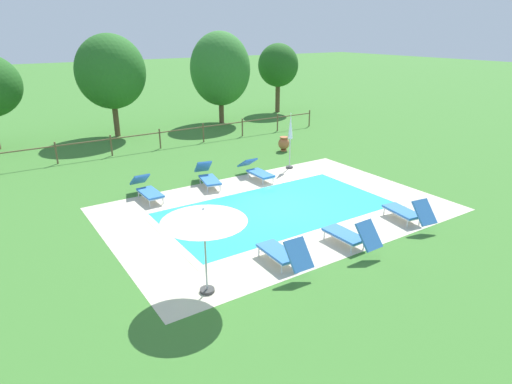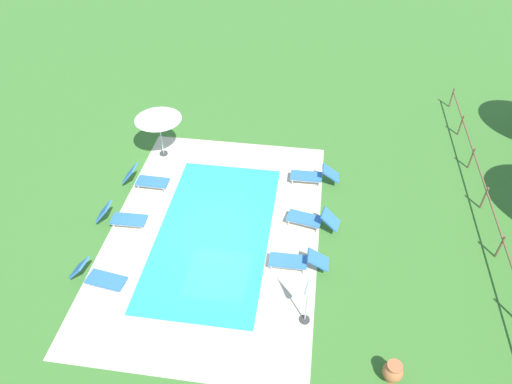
{
  "view_description": "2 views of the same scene",
  "coord_description": "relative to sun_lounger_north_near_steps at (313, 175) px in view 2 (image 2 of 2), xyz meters",
  "views": [
    {
      "loc": [
        -8.43,
        -11.45,
        5.97
      ],
      "look_at": [
        -0.55,
        0.5,
        0.6
      ],
      "focal_mm": 30.63,
      "sensor_mm": 36.0,
      "label": 1
    },
    {
      "loc": [
        11.91,
        3.29,
        12.9
      ],
      "look_at": [
        -1.29,
        1.4,
        1.07
      ],
      "focal_mm": 33.24,
      "sensor_mm": 36.0,
      "label": 2
    }
  ],
  "objects": [
    {
      "name": "perimeter_fence",
      "position": [
        3.17,
        6.65,
        0.3
      ],
      "size": [
        20.53,
        0.08,
        1.05
      ],
      "color": "brown",
      "rests_on": "ground"
    },
    {
      "name": "sun_lounger_north_end",
      "position": [
        3.52,
        -6.99,
        0.02
      ],
      "size": [
        0.65,
        1.87,
        0.99
      ],
      "color": "#3370BC",
      "rests_on": "ground"
    },
    {
      "name": "swimming_pool_water",
      "position": [
        3.43,
        -3.5,
        -0.37
      ],
      "size": [
        7.92,
        4.15,
        0.01
      ],
      "primitive_type": "cube",
      "color": "#2DB7C6",
      "rests_on": "ground"
    },
    {
      "name": "sun_lounger_north_far",
      "position": [
        2.58,
        0.08,
        0.01
      ],
      "size": [
        0.98,
        2.04,
        0.89
      ],
      "color": "#3370BC",
      "rests_on": "ground"
    },
    {
      "name": "patio_umbrella_closed_row_west",
      "position": [
        6.76,
        0.11,
        1.26
      ],
      "size": [
        0.32,
        0.32,
        2.52
      ],
      "color": "#383838",
      "rests_on": "ground"
    },
    {
      "name": "patio_umbrella_open_foreground",
      "position": [
        -1.01,
        -6.76,
        1.63
      ],
      "size": [
        2.0,
        2.0,
        2.22
      ],
      "color": "#383838",
      "rests_on": "ground"
    },
    {
      "name": "sun_lounger_south_near_corner",
      "position": [
        4.67,
        -0.32,
        -0.01
      ],
      "size": [
        0.61,
        2.04,
        0.78
      ],
      "color": "#3370BC",
      "rests_on": "ground"
    },
    {
      "name": "pool_deck_paving",
      "position": [
        3.43,
        -3.5,
        -0.37
      ],
      "size": [
        11.56,
        7.79,
        0.01
      ],
      "primitive_type": "cube",
      "color": "beige",
      "rests_on": "ground"
    },
    {
      "name": "sun_lounger_north_mid",
      "position": [
        1.26,
        -6.79,
        0.02
      ],
      "size": [
        0.64,
        1.87,
        0.99
      ],
      "color": "#3370BC",
      "rests_on": "ground"
    },
    {
      "name": "terracotta_urn_near_fence",
      "position": [
        8.33,
        2.64,
        0.03
      ],
      "size": [
        0.57,
        0.57,
        0.74
      ],
      "color": "#B7663D",
      "rests_on": "ground"
    },
    {
      "name": "ground_plane",
      "position": [
        3.43,
        -3.5,
        -0.37
      ],
      "size": [
        160.0,
        160.0,
        0.0
      ],
      "primitive_type": "plane",
      "color": "#3D752D"
    },
    {
      "name": "sun_lounger_south_mid",
      "position": [
        6.31,
        -6.78,
        0.02
      ],
      "size": [
        0.86,
        1.95,
        0.96
      ],
      "color": "#3370BC",
      "rests_on": "ground"
    },
    {
      "name": "pool_coping_rim",
      "position": [
        3.43,
        -3.5,
        -0.36
      ],
      "size": [
        8.4,
        4.63,
        0.01
      ],
      "color": "beige",
      "rests_on": "ground"
    },
    {
      "name": "sun_lounger_north_near_steps",
      "position": [
        0.0,
        0.0,
        0.0
      ],
      "size": [
        0.64,
        2.01,
        0.83
      ],
      "color": "#3370BC",
      "rests_on": "ground"
    }
  ]
}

